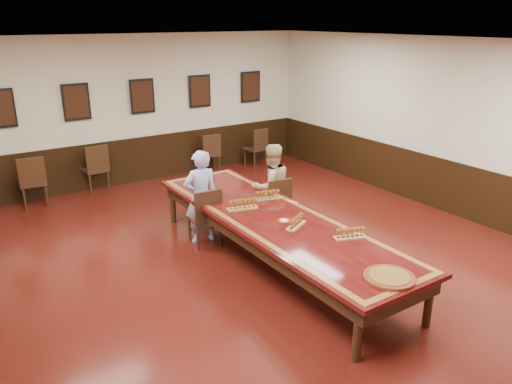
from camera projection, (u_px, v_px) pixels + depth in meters
floor at (274, 264)px, 7.53m from camera, size 8.00×10.00×0.02m
ceiling at (277, 42)px, 6.46m from camera, size 8.00×10.00×0.02m
wall_back at (142, 110)px, 10.93m from camera, size 8.00×0.02×3.20m
wall_right at (454, 128)px, 9.10m from camera, size 0.02×10.00×3.20m
chair_man at (204, 216)px, 8.04m from camera, size 0.50×0.54×0.97m
chair_woman at (274, 203)px, 8.61m from camera, size 0.50×0.53×0.96m
spare_chair_a at (33, 181)px, 9.67m from camera, size 0.54×0.57×1.03m
spare_chair_b at (95, 168)px, 10.50m from camera, size 0.53×0.57×1.03m
spare_chair_c at (209, 153)px, 11.86m from camera, size 0.52×0.55×0.94m
spare_chair_d at (255, 147)px, 12.32m from camera, size 0.50×0.54×0.96m
person_man at (201, 197)px, 8.03m from camera, size 0.60×0.42×1.55m
person_woman at (271, 187)px, 8.61m from camera, size 0.80×0.65×1.50m
pink_phone at (293, 202)px, 7.87m from camera, size 0.12×0.16×0.01m
wainscoting at (275, 233)px, 7.36m from camera, size 8.00×10.00×1.00m
conference_table at (275, 226)px, 7.33m from camera, size 1.40×5.00×0.76m
posters at (142, 96)px, 10.78m from camera, size 6.14×0.04×0.74m
flight_a at (243, 204)px, 7.56m from camera, size 0.49×0.25×0.17m
flight_b at (268, 195)px, 7.99m from camera, size 0.44×0.23×0.16m
flight_c at (296, 222)px, 6.94m from camera, size 0.43×0.30×0.16m
flight_d at (350, 233)px, 6.57m from camera, size 0.45×0.27×0.16m
red_plate_grp at (284, 221)px, 7.13m from camera, size 0.20×0.20×0.03m
carved_platter at (389, 277)px, 5.56m from camera, size 0.72×0.72×0.05m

